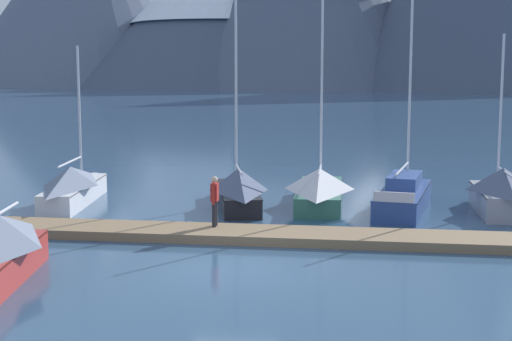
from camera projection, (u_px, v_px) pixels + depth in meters
name	position (u px, v px, depth m)	size (l,w,h in m)	color
ground_plane	(231.00, 272.00, 20.75)	(700.00, 700.00, 0.00)	#2D4C6B
mountain_central_massif	(222.00, 6.00, 210.31)	(84.05, 84.05, 41.85)	#424C60
dock	(249.00, 235.00, 24.66)	(20.47, 2.70, 0.30)	#846B4C
sailboat_nearest_berth	(75.00, 185.00, 31.04)	(2.01, 7.32, 6.49)	silver
sailboat_mid_dock_port	(238.00, 188.00, 30.27)	(2.73, 6.49, 8.36)	black
sailboat_mid_dock_starboard	(320.00, 186.00, 30.91)	(2.00, 7.52, 8.68)	#336B56
sailboat_far_berth	(405.00, 194.00, 30.02)	(2.90, 7.52, 8.41)	navy
sailboat_outer_slip	(500.00, 191.00, 29.04)	(2.06, 5.44, 6.88)	#93939E
person_on_dock	(215.00, 198.00, 25.12)	(0.23, 0.59, 1.69)	#232328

